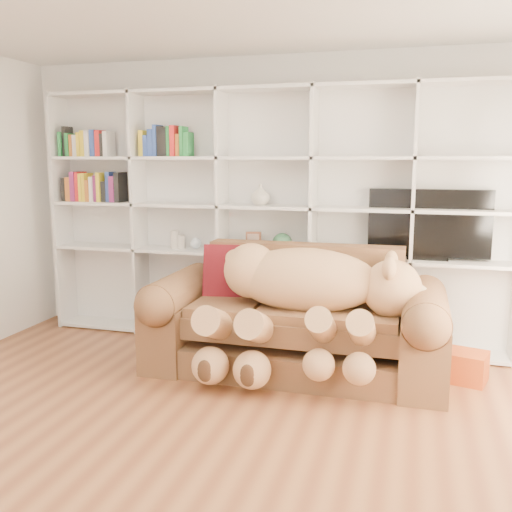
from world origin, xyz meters
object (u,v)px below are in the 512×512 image
(sofa, at_px, (296,325))
(tv, at_px, (429,225))
(teddy_bear, at_px, (304,294))
(gift_box, at_px, (467,367))

(sofa, bearing_deg, tv, 34.81)
(sofa, height_order, tv, tv)
(teddy_bear, distance_m, gift_box, 1.41)
(gift_box, relative_size, tv, 0.29)
(teddy_bear, xyz_separation_m, gift_box, (1.26, 0.29, -0.57))
(sofa, bearing_deg, teddy_bear, -63.06)
(teddy_bear, bearing_deg, gift_box, 9.47)
(gift_box, bearing_deg, tv, 117.54)
(teddy_bear, bearing_deg, sofa, 113.23)
(gift_box, xyz_separation_m, tv, (-0.33, 0.63, 1.05))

